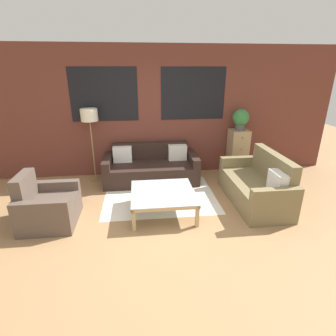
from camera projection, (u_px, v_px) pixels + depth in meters
The scene contains 10 objects.
ground_plane at pixel (160, 231), 4.00m from camera, with size 16.00×16.00×0.00m, color #9E754C.
wall_back_brick at pixel (150, 112), 5.76m from camera, with size 8.40×0.09×2.80m.
rug at pixel (160, 196), 5.09m from camera, with size 2.11×1.67×0.00m.
couch_dark at pixel (151, 168), 5.71m from camera, with size 1.99×0.88×0.78m.
settee_vintage at pixel (257, 186), 4.76m from camera, with size 0.80×1.67×0.92m.
armchair_corner at pixel (47, 207), 4.12m from camera, with size 0.80×0.87×0.84m.
coffee_table at pixel (163, 194), 4.39m from camera, with size 1.05×1.05×0.39m.
floor_lamp at pixel (90, 119), 5.36m from camera, with size 0.34×0.34×1.55m.
drawer_cabinet at pixel (237, 152), 6.03m from camera, with size 0.40×0.42×1.03m.
potted_plant at pixel (241, 118), 5.75m from camera, with size 0.36×0.36×0.46m.
Camera 1 is at (-0.26, -3.38, 2.33)m, focal length 28.00 mm.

